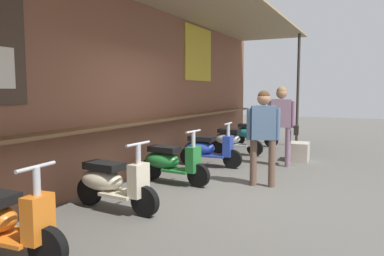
{
  "coord_description": "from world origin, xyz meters",
  "views": [
    {
      "loc": [
        -5.6,
        -2.11,
        1.64
      ],
      "look_at": [
        1.31,
        1.26,
        0.86
      ],
      "focal_mm": 34.63,
      "sensor_mm": 36.0,
      "label": 1
    }
  ],
  "objects_px": {
    "scooter_silver": "(233,139)",
    "shopper_with_handbag": "(282,117)",
    "merchandise_crate": "(299,152)",
    "shopper_browsing": "(263,128)",
    "scooter_teal": "(252,133)",
    "scooter_cream": "(111,182)",
    "scooter_blue": "(207,149)",
    "scooter_orange": "(0,220)",
    "scooter_green": "(170,161)"
  },
  "relations": [
    {
      "from": "shopper_with_handbag",
      "to": "shopper_browsing",
      "type": "bearing_deg",
      "value": 173.91
    },
    {
      "from": "scooter_cream",
      "to": "merchandise_crate",
      "type": "height_order",
      "value": "scooter_cream"
    },
    {
      "from": "scooter_orange",
      "to": "merchandise_crate",
      "type": "xyz_separation_m",
      "value": [
        6.49,
        -1.69,
        -0.17
      ]
    },
    {
      "from": "scooter_silver",
      "to": "shopper_with_handbag",
      "type": "distance_m",
      "value": 1.87
    },
    {
      "from": "scooter_teal",
      "to": "merchandise_crate",
      "type": "height_order",
      "value": "scooter_teal"
    },
    {
      "from": "shopper_with_handbag",
      "to": "merchandise_crate",
      "type": "relative_size",
      "value": 3.17
    },
    {
      "from": "shopper_browsing",
      "to": "merchandise_crate",
      "type": "xyz_separation_m",
      "value": [
        2.65,
        -0.15,
        -0.79
      ]
    },
    {
      "from": "shopper_with_handbag",
      "to": "scooter_cream",
      "type": "bearing_deg",
      "value": 151.14
    },
    {
      "from": "scooter_silver",
      "to": "scooter_teal",
      "type": "relative_size",
      "value": 1.0
    },
    {
      "from": "scooter_cream",
      "to": "scooter_green",
      "type": "xyz_separation_m",
      "value": [
        1.65,
        0.0,
        0.0
      ]
    },
    {
      "from": "scooter_blue",
      "to": "shopper_browsing",
      "type": "xyz_separation_m",
      "value": [
        -1.13,
        -1.54,
        0.62
      ]
    },
    {
      "from": "scooter_teal",
      "to": "shopper_with_handbag",
      "type": "bearing_deg",
      "value": -63.54
    },
    {
      "from": "scooter_blue",
      "to": "shopper_with_handbag",
      "type": "relative_size",
      "value": 0.81
    },
    {
      "from": "scooter_cream",
      "to": "scooter_silver",
      "type": "bearing_deg",
      "value": 94.39
    },
    {
      "from": "scooter_silver",
      "to": "scooter_teal",
      "type": "xyz_separation_m",
      "value": [
        1.63,
        -0.0,
        0.0
      ]
    },
    {
      "from": "scooter_cream",
      "to": "shopper_browsing",
      "type": "xyz_separation_m",
      "value": [
        2.15,
        -1.54,
        0.62
      ]
    },
    {
      "from": "scooter_orange",
      "to": "scooter_blue",
      "type": "height_order",
      "value": "same"
    },
    {
      "from": "scooter_blue",
      "to": "scooter_silver",
      "type": "relative_size",
      "value": 1.0
    },
    {
      "from": "scooter_green",
      "to": "scooter_blue",
      "type": "bearing_deg",
      "value": 94.28
    },
    {
      "from": "scooter_teal",
      "to": "shopper_with_handbag",
      "type": "height_order",
      "value": "shopper_with_handbag"
    },
    {
      "from": "shopper_browsing",
      "to": "scooter_teal",
      "type": "bearing_deg",
      "value": -2.44
    },
    {
      "from": "scooter_blue",
      "to": "shopper_browsing",
      "type": "distance_m",
      "value": 2.01
    },
    {
      "from": "scooter_orange",
      "to": "scooter_cream",
      "type": "relative_size",
      "value": 1.0
    },
    {
      "from": "scooter_cream",
      "to": "scooter_silver",
      "type": "relative_size",
      "value": 1.0
    },
    {
      "from": "scooter_teal",
      "to": "shopper_browsing",
      "type": "relative_size",
      "value": 0.85
    },
    {
      "from": "scooter_blue",
      "to": "merchandise_crate",
      "type": "relative_size",
      "value": 2.57
    },
    {
      "from": "scooter_silver",
      "to": "merchandise_crate",
      "type": "height_order",
      "value": "scooter_silver"
    },
    {
      "from": "scooter_teal",
      "to": "merchandise_crate",
      "type": "relative_size",
      "value": 2.57
    },
    {
      "from": "scooter_silver",
      "to": "merchandise_crate",
      "type": "distance_m",
      "value": 1.71
    },
    {
      "from": "scooter_silver",
      "to": "shopper_with_handbag",
      "type": "height_order",
      "value": "shopper_with_handbag"
    },
    {
      "from": "scooter_teal",
      "to": "shopper_browsing",
      "type": "xyz_separation_m",
      "value": [
        -4.46,
        -1.54,
        0.62
      ]
    },
    {
      "from": "scooter_green",
      "to": "scooter_blue",
      "type": "height_order",
      "value": "same"
    },
    {
      "from": "scooter_teal",
      "to": "shopper_with_handbag",
      "type": "xyz_separation_m",
      "value": [
        -2.6,
        -1.44,
        0.67
      ]
    },
    {
      "from": "scooter_orange",
      "to": "scooter_teal",
      "type": "bearing_deg",
      "value": 85.58
    },
    {
      "from": "scooter_green",
      "to": "merchandise_crate",
      "type": "height_order",
      "value": "scooter_green"
    },
    {
      "from": "scooter_silver",
      "to": "shopper_browsing",
      "type": "distance_m",
      "value": 3.28
    },
    {
      "from": "scooter_blue",
      "to": "shopper_with_handbag",
      "type": "xyz_separation_m",
      "value": [
        0.74,
        -1.44,
        0.67
      ]
    },
    {
      "from": "shopper_with_handbag",
      "to": "merchandise_crate",
      "type": "bearing_deg",
      "value": -26.47
    },
    {
      "from": "scooter_cream",
      "to": "scooter_teal",
      "type": "height_order",
      "value": "same"
    },
    {
      "from": "scooter_orange",
      "to": "shopper_with_handbag",
      "type": "distance_m",
      "value": 5.92
    },
    {
      "from": "scooter_green",
      "to": "scooter_silver",
      "type": "height_order",
      "value": "same"
    },
    {
      "from": "scooter_cream",
      "to": "scooter_blue",
      "type": "bearing_deg",
      "value": 94.39
    },
    {
      "from": "scooter_teal",
      "to": "scooter_blue",
      "type": "bearing_deg",
      "value": -92.56
    },
    {
      "from": "shopper_browsing",
      "to": "merchandise_crate",
      "type": "relative_size",
      "value": 3.01
    },
    {
      "from": "scooter_silver",
      "to": "merchandise_crate",
      "type": "xyz_separation_m",
      "value": [
        -0.19,
        -1.69,
        -0.17
      ]
    },
    {
      "from": "scooter_silver",
      "to": "scooter_teal",
      "type": "distance_m",
      "value": 1.63
    },
    {
      "from": "scooter_cream",
      "to": "scooter_teal",
      "type": "xyz_separation_m",
      "value": [
        6.61,
        0.0,
        0.0
      ]
    },
    {
      "from": "scooter_silver",
      "to": "scooter_teal",
      "type": "bearing_deg",
      "value": 91.45
    },
    {
      "from": "shopper_browsing",
      "to": "scooter_green",
      "type": "bearing_deg",
      "value": 86.48
    },
    {
      "from": "scooter_green",
      "to": "shopper_browsing",
      "type": "xyz_separation_m",
      "value": [
        0.5,
        -1.54,
        0.62
      ]
    }
  ]
}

